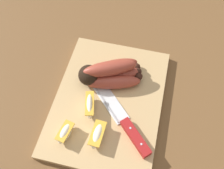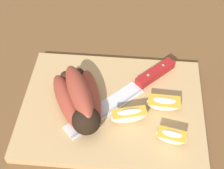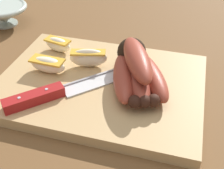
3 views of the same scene
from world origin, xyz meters
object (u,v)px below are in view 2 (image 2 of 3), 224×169
apple_wedge_near (129,116)px  apple_wedge_middle (164,106)px  chefs_knife (139,85)px  banana_bunch (80,100)px  apple_wedge_far (171,137)px

apple_wedge_near → apple_wedge_middle: (-0.07, -0.03, -0.00)m
apple_wedge_middle → apple_wedge_near: bearing=25.9°
chefs_knife → apple_wedge_middle: bearing=131.5°
banana_bunch → apple_wedge_near: size_ratio=2.29×
banana_bunch → apple_wedge_near: (-0.10, 0.02, -0.01)m
apple_wedge_near → apple_wedge_middle: size_ratio=1.06×
banana_bunch → chefs_knife: banana_bunch is taller
chefs_knife → banana_bunch: bearing=29.7°
apple_wedge_near → apple_wedge_middle: apple_wedge_near is taller
chefs_knife → apple_wedge_far: size_ratio=3.64×
banana_bunch → apple_wedge_middle: 0.16m
apple_wedge_near → apple_wedge_far: 0.09m
chefs_knife → apple_wedge_far: apple_wedge_far is taller
banana_bunch → apple_wedge_far: (-0.18, 0.06, -0.01)m
banana_bunch → apple_wedge_near: banana_bunch is taller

